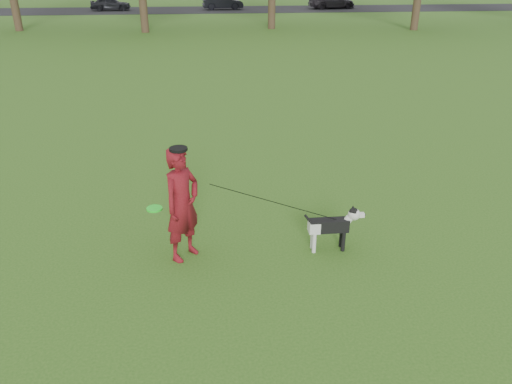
{
  "coord_description": "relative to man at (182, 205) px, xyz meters",
  "views": [
    {
      "loc": [
        -0.38,
        -7.17,
        4.17
      ],
      "look_at": [
        0.3,
        -0.36,
        0.95
      ],
      "focal_mm": 35.0,
      "sensor_mm": 36.0,
      "label": 1
    }
  ],
  "objects": [
    {
      "name": "car_mid",
      "position": [
        2.17,
        40.55,
        -0.28
      ],
      "size": [
        3.66,
        1.59,
        1.17
      ],
      "primitive_type": "imported",
      "rotation": [
        0.0,
        0.0,
        1.67
      ],
      "color": "black",
      "rests_on": "road"
    },
    {
      "name": "ground",
      "position": [
        0.81,
        0.55,
        -0.88
      ],
      "size": [
        120.0,
        120.0,
        0.0
      ],
      "primitive_type": "plane",
      "color": "#285116",
      "rests_on": "ground"
    },
    {
      "name": "man_held_items",
      "position": [
        1.28,
        -0.05,
        0.03
      ],
      "size": [
        2.94,
        0.37,
        1.28
      ],
      "color": "#1CE020",
      "rests_on": "ground"
    },
    {
      "name": "road",
      "position": [
        0.81,
        40.55,
        -0.87
      ],
      "size": [
        120.0,
        7.0,
        0.02
      ],
      "primitive_type": "cube",
      "color": "black",
      "rests_on": "ground"
    },
    {
      "name": "dog",
      "position": [
        2.29,
        -0.03,
        -0.43
      ],
      "size": [
        0.97,
        0.19,
        0.73
      ],
      "color": "black",
      "rests_on": "ground"
    },
    {
      "name": "car_right",
      "position": [
        12.02,
        40.55,
        -0.25
      ],
      "size": [
        4.47,
        2.4,
        1.23
      ],
      "primitive_type": "imported",
      "rotation": [
        0.0,
        0.0,
        1.74
      ],
      "color": "#252127",
      "rests_on": "road"
    },
    {
      "name": "car_left",
      "position": [
        -7.57,
        40.55,
        -0.29
      ],
      "size": [
        3.44,
        1.53,
        1.15
      ],
      "primitive_type": "imported",
      "rotation": [
        0.0,
        0.0,
        1.62
      ],
      "color": "black",
      "rests_on": "road"
    },
    {
      "name": "man",
      "position": [
        0.0,
        0.0,
        0.0
      ],
      "size": [
        0.74,
        0.76,
        1.76
      ],
      "primitive_type": "imported",
      "rotation": [
        0.0,
        0.0,
        0.84
      ],
      "color": "#5C0D11",
      "rests_on": "ground"
    }
  ]
}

